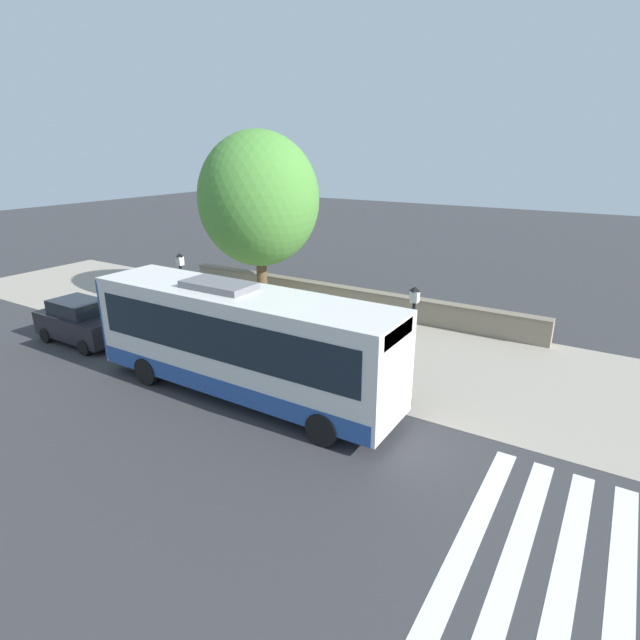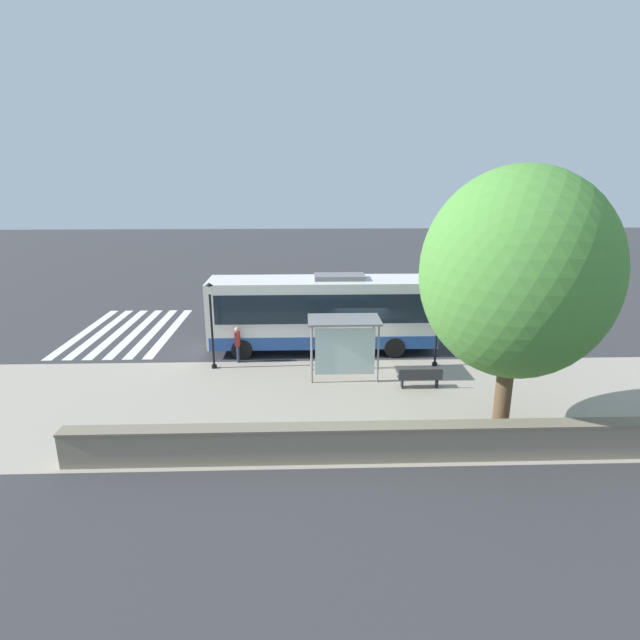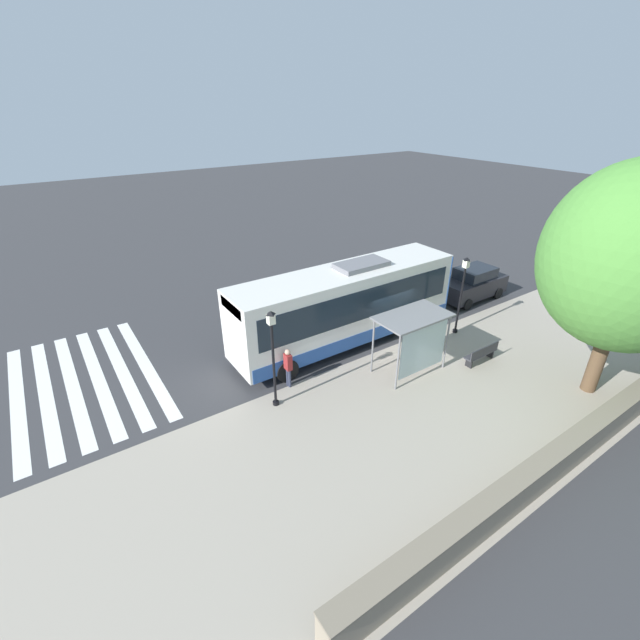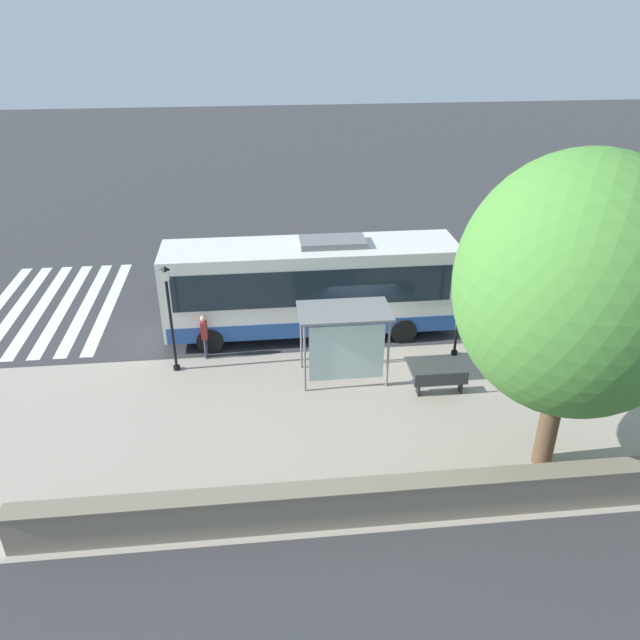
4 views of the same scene
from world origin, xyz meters
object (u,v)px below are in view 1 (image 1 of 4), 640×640
(street_lamp_near, at_px, (412,336))
(parked_car_behind_bus, at_px, (81,322))
(shade_tree, at_px, (259,200))
(bus, at_px, (241,340))
(street_lamp_far, at_px, (183,291))
(bus_shelter, at_px, (285,304))
(bench, at_px, (247,322))
(pedestrian, at_px, (371,377))

(street_lamp_near, height_order, parked_car_behind_bus, street_lamp_near)
(shade_tree, xyz_separation_m, parked_car_behind_bus, (8.37, -3.27, -4.58))
(bus, xyz_separation_m, parked_car_behind_bus, (-0.11, -9.05, -1.07))
(street_lamp_far, height_order, shade_tree, shade_tree)
(bus_shelter, relative_size, bench, 1.70)
(bus_shelter, bearing_deg, pedestrian, 67.37)
(bench, height_order, street_lamp_far, street_lamp_far)
(bus_shelter, distance_m, street_lamp_far, 4.49)
(bus_shelter, bearing_deg, parked_car_behind_bus, -67.24)
(shade_tree, bearing_deg, bus_shelter, 45.54)
(street_lamp_far, distance_m, parked_car_behind_bus, 4.76)
(shade_tree, bearing_deg, bus, 34.27)
(parked_car_behind_bus, bearing_deg, pedestrian, 96.39)
(street_lamp_far, bearing_deg, street_lamp_near, 89.85)
(street_lamp_near, relative_size, street_lamp_far, 1.02)
(bench, bearing_deg, parked_car_behind_bus, -47.94)
(bus_shelter, height_order, bench, bus_shelter)
(pedestrian, distance_m, parked_car_behind_bus, 13.16)
(bus, bearing_deg, bus_shelter, -167.67)
(bench, relative_size, shade_tree, 0.20)
(bench, relative_size, street_lamp_near, 0.45)
(shade_tree, bearing_deg, street_lamp_near, 60.34)
(bus_shelter, distance_m, bench, 3.70)
(parked_car_behind_bus, bearing_deg, street_lamp_far, 119.52)
(bus, distance_m, bus_shelter, 3.66)
(pedestrian, bearing_deg, bench, -112.44)
(shade_tree, distance_m, parked_car_behind_bus, 10.09)
(pedestrian, xyz_separation_m, bench, (-3.24, -7.86, -0.54))
(bus_shelter, relative_size, street_lamp_far, 0.78)
(pedestrian, height_order, street_lamp_far, street_lamp_far)
(bus_shelter, height_order, street_lamp_near, street_lamp_near)
(bus_shelter, xyz_separation_m, street_lamp_far, (1.23, -4.31, 0.17))
(bus_shelter, xyz_separation_m, shade_tree, (-4.90, -4.99, 3.33))
(street_lamp_near, xyz_separation_m, street_lamp_far, (-0.03, -10.13, -0.03))
(street_lamp_near, height_order, street_lamp_far, street_lamp_near)
(bus, bearing_deg, bench, -141.50)
(street_lamp_far, relative_size, parked_car_behind_bus, 0.94)
(bus_shelter, bearing_deg, street_lamp_far, -74.09)
(bus, relative_size, shade_tree, 1.25)
(street_lamp_near, bearing_deg, pedestrian, -53.47)
(bus_shelter, xyz_separation_m, pedestrian, (2.00, 4.81, -1.15))
(pedestrian, bearing_deg, street_lamp_near, 126.53)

